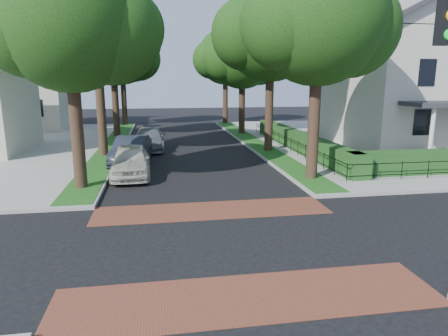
{
  "coord_description": "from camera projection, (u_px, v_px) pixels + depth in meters",
  "views": [
    {
      "loc": [
        -1.92,
        -11.37,
        4.95
      ],
      "look_at": [
        0.51,
        3.48,
        1.6
      ],
      "focal_mm": 32.0,
      "sensor_mm": 36.0,
      "label": 1
    }
  ],
  "objects": [
    {
      "name": "tree_left_near",
      "position": [
        72.0,
        23.0,
        16.87
      ],
      "size": [
        7.5,
        6.45,
        10.2
      ],
      "color": "black",
      "rests_on": "sidewalk_nw"
    },
    {
      "name": "tree_right_mid",
      "position": [
        272.0,
        32.0,
        26.17
      ],
      "size": [
        8.25,
        7.09,
        11.22
      ],
      "color": "black",
      "rests_on": "sidewalk_ne"
    },
    {
      "name": "tree_right_back",
      "position": [
        226.0,
        58.0,
        43.65
      ],
      "size": [
        7.5,
        6.45,
        10.2
      ],
      "color": "black",
      "rests_on": "sidewalk_ne"
    },
    {
      "name": "hedge_main_road",
      "position": [
        299.0,
        141.0,
        27.84
      ],
      "size": [
        1.0,
        18.0,
        1.2
      ],
      "primitive_type": "cube",
      "color": "#1C4718",
      "rests_on": "sidewalk_ne"
    },
    {
      "name": "tree_right_near",
      "position": [
        319.0,
        20.0,
        18.53
      ],
      "size": [
        7.75,
        6.67,
        10.66
      ],
      "color": "black",
      "rests_on": "sidewalk_ne"
    },
    {
      "name": "parked_car_middle",
      "position": [
        131.0,
        150.0,
        23.75
      ],
      "size": [
        2.42,
        5.17,
        1.64
      ],
      "primitive_type": "imported",
      "rotation": [
        0.0,
        0.0,
        -0.14
      ],
      "color": "#212732",
      "rests_on": "ground"
    },
    {
      "name": "ground",
      "position": [
        226.0,
        243.0,
        12.33
      ],
      "size": [
        120.0,
        120.0,
        0.0
      ],
      "primitive_type": "plane",
      "color": "black",
      "rests_on": "ground"
    },
    {
      "name": "fence_main_road",
      "position": [
        288.0,
        143.0,
        27.74
      ],
      "size": [
        0.06,
        18.0,
        0.9
      ],
      "primitive_type": null,
      "color": "black",
      "rests_on": "sidewalk_ne"
    },
    {
      "name": "house_victorian",
      "position": [
        426.0,
        64.0,
        29.12
      ],
      "size": [
        13.0,
        13.05,
        12.48
      ],
      "color": "beige",
      "rests_on": "sidewalk_ne"
    },
    {
      "name": "grass_strip_ne",
      "position": [
        253.0,
        141.0,
        31.55
      ],
      "size": [
        1.6,
        29.8,
        0.02
      ],
      "primitive_type": "cube",
      "color": "#1E4D16",
      "rests_on": "sidewalk_ne"
    },
    {
      "name": "sidewalk_ne",
      "position": [
        416.0,
        138.0,
        33.7
      ],
      "size": [
        30.0,
        30.0,
        0.15
      ],
      "primitive_type": "cube",
      "color": "gray",
      "rests_on": "ground"
    },
    {
      "name": "tree_left_back",
      "position": [
        123.0,
        55.0,
        41.89
      ],
      "size": [
        7.75,
        6.66,
        10.44
      ],
      "color": "black",
      "rests_on": "sidewalk_nw"
    },
    {
      "name": "tree_right_far",
      "position": [
        243.0,
        57.0,
        35.05
      ],
      "size": [
        7.25,
        6.23,
        9.74
      ],
      "color": "black",
      "rests_on": "sidewalk_ne"
    },
    {
      "name": "parked_car_front",
      "position": [
        131.0,
        161.0,
        20.6
      ],
      "size": [
        2.08,
        4.91,
        1.66
      ],
      "primitive_type": "imported",
      "rotation": [
        0.0,
        0.0,
        0.03
      ],
      "color": "beige",
      "rests_on": "ground"
    },
    {
      "name": "tree_left_mid",
      "position": [
        98.0,
        22.0,
        24.35
      ],
      "size": [
        8.0,
        6.88,
        11.48
      ],
      "color": "black",
      "rests_on": "sidewalk_nw"
    },
    {
      "name": "tree_left_far",
      "position": [
        114.0,
        53.0,
        33.26
      ],
      "size": [
        7.0,
        6.02,
        9.86
      ],
      "color": "black",
      "rests_on": "sidewalk_nw"
    },
    {
      "name": "grass_strip_nw",
      "position": [
        112.0,
        145.0,
        29.85
      ],
      "size": [
        1.6,
        29.8,
        0.02
      ],
      "primitive_type": "cube",
      "color": "#1E4D16",
      "rests_on": "sidewalk_nw"
    },
    {
      "name": "crosswalk_near",
      "position": [
        249.0,
        297.0,
        9.25
      ],
      "size": [
        9.0,
        2.2,
        0.01
      ],
      "primitive_type": "cube",
      "color": "brown",
      "rests_on": "ground"
    },
    {
      "name": "parked_car_rear",
      "position": [
        149.0,
        139.0,
        28.61
      ],
      "size": [
        2.2,
        5.3,
        1.53
      ],
      "primitive_type": "imported",
      "rotation": [
        0.0,
        0.0,
        -0.01
      ],
      "color": "slate",
      "rests_on": "ground"
    },
    {
      "name": "house_left_far",
      "position": [
        19.0,
        78.0,
        39.61
      ],
      "size": [
        10.0,
        9.0,
        10.14
      ],
      "color": "beige",
      "rests_on": "sidewalk_nw"
    },
    {
      "name": "crosswalk_far",
      "position": [
        212.0,
        210.0,
        15.42
      ],
      "size": [
        9.0,
        2.2,
        0.01
      ],
      "primitive_type": "cube",
      "color": "brown",
      "rests_on": "ground"
    }
  ]
}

